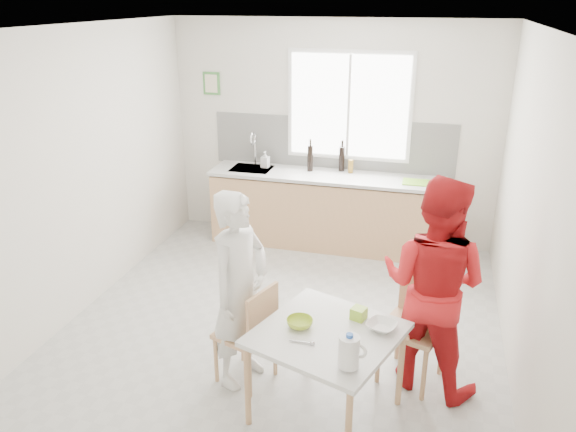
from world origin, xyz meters
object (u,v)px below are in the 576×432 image
Objects in this scene: person_red at (433,285)px; wine_bottle_a at (310,158)px; dining_table at (327,341)px; bowl_white at (382,326)px; chair_left at (251,330)px; chair_far at (417,317)px; milk_jug at (349,351)px; person_white at (240,290)px; bowl_green at (300,323)px; wine_bottle_b at (342,159)px.

person_red is 5.46× the size of wine_bottle_a.
wine_bottle_a reaches higher than dining_table.
chair_left is at bearing 175.05° from bowl_white.
dining_table is at bearing -113.03° from chair_far.
chair_left is at bearing 164.54° from milk_jug.
person_white is 2.87m from wine_bottle_a.
person_red is 8.36× the size of bowl_white.
bowl_green is 0.91× the size of bowl_white.
wine_bottle_a reaches higher than chair_far.
bowl_white is 0.88× the size of milk_jug.
dining_table is 3.28m from wine_bottle_b.
person_white reaches higher than milk_jug.
wine_bottle_a is (-1.55, 2.52, 0.21)m from person_red.
chair_far is at bearing 47.78° from dining_table.
bowl_white is 3.24m from wine_bottle_a.
person_red is 5.82× the size of wine_bottle_b.
person_white reaches higher than bowl_white.
person_red reaches higher than milk_jug.
person_white reaches higher than dining_table.
milk_jug is (-0.39, -1.03, 0.31)m from chair_far.
person_red is (0.70, 0.60, 0.23)m from dining_table.
wine_bottle_b is (0.17, 2.99, 0.60)m from chair_left.
chair_far is at bearing 65.83° from bowl_white.
bowl_green reaches higher than bowl_white.
wine_bottle_b is at bearing 14.10° from person_white.
milk_jug reaches higher than dining_table.
bowl_white is at bearing 11.77° from bowl_green.
person_white is (-1.34, -0.40, 0.27)m from chair_far.
person_red is at bearing 32.64° from bowl_green.
bowl_green is (0.44, -0.21, 0.27)m from chair_left.
person_white is 5.37× the size of wine_bottle_b.
person_red is (1.44, 0.34, 0.07)m from person_white.
person_red is at bearing 82.61° from milk_jug.
person_red is at bearing -65.83° from wine_bottle_b.
wine_bottle_b reaches higher than chair_far.
wine_bottle_a is at bearing 105.29° from dining_table.
person_red is at bearing -58.42° from wine_bottle_a.
wine_bottle_a is at bearing 101.79° from bowl_green.
wine_bottle_a is 0.39m from wine_bottle_b.
bowl_white is 3.21m from wine_bottle_b.
wine_bottle_a is at bearing -39.23° from person_red.
wine_bottle_a is 1.07× the size of wine_bottle_b.
chair_left is at bearing 160.81° from dining_table.
milk_jug is at bearing -104.09° from person_white.
chair_far is (0.60, 0.66, -0.11)m from dining_table.
person_white reaches higher than wine_bottle_a.
person_red is at bearing -57.61° from person_white.
chair_far is 1.05m from bowl_green.
chair_far reaches higher than bowl_green.
chair_left is 4.52× the size of bowl_green.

